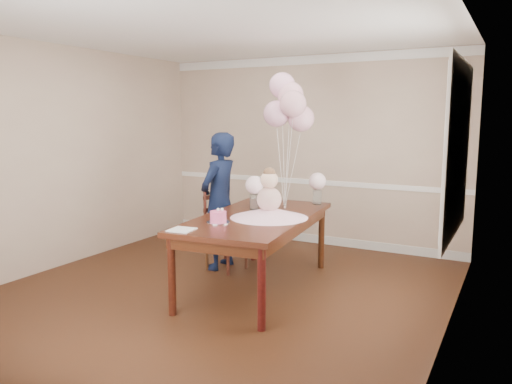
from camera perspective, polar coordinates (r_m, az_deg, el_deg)
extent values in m
cube|color=black|center=(5.35, -4.57, -11.52)|extent=(4.50, 5.00, 0.00)
cube|color=white|center=(5.10, -4.95, 18.30)|extent=(4.50, 5.00, 0.02)
cube|color=tan|center=(7.27, 6.01, 4.71)|extent=(4.50, 0.02, 2.70)
cube|color=tan|center=(6.54, -21.59, 3.72)|extent=(0.02, 5.00, 2.70)
cube|color=tan|center=(4.28, 21.51, 1.44)|extent=(0.02, 5.00, 2.70)
cube|color=white|center=(7.30, 5.93, 1.18)|extent=(4.50, 0.02, 0.07)
cube|color=white|center=(7.29, 6.14, 14.80)|extent=(4.50, 0.02, 0.12)
cube|color=silver|center=(7.46, 5.83, -5.23)|extent=(4.50, 0.02, 0.12)
cube|color=white|center=(4.76, 22.09, 4.50)|extent=(0.02, 1.66, 1.56)
cube|color=white|center=(4.76, 21.88, 4.51)|extent=(0.01, 1.50, 1.40)
cube|color=black|center=(5.30, 0.09, -2.98)|extent=(1.27, 2.23, 0.05)
cube|color=black|center=(5.31, 0.09, -3.83)|extent=(1.16, 2.12, 0.11)
cylinder|color=black|center=(4.75, -9.61, -9.48)|extent=(0.08, 0.08, 0.75)
cylinder|color=black|center=(4.36, 0.64, -11.02)|extent=(0.08, 0.08, 0.75)
cylinder|color=black|center=(6.44, -0.28, -4.54)|extent=(0.08, 0.08, 0.75)
cylinder|color=black|center=(6.16, 7.48, -5.23)|extent=(0.08, 0.08, 0.75)
cone|color=#FFBBD7|center=(5.17, 1.51, -2.35)|extent=(0.89, 0.89, 0.11)
sphere|color=pink|center=(5.15, 1.51, -0.84)|extent=(0.26, 0.26, 0.26)
sphere|color=beige|center=(5.12, 1.52, 1.41)|extent=(0.18, 0.18, 0.18)
sphere|color=brown|center=(5.11, 1.53, 2.12)|extent=(0.13, 0.13, 0.13)
cylinder|color=silver|center=(4.95, -4.33, -3.46)|extent=(0.26, 0.26, 0.01)
cylinder|color=#EC4A8A|center=(4.94, -4.34, -2.81)|extent=(0.18, 0.18, 0.11)
sphere|color=silver|center=(4.92, -4.35, -2.02)|extent=(0.03, 0.03, 0.03)
sphere|color=white|center=(4.93, -3.90, -2.00)|extent=(0.03, 0.03, 0.03)
cylinder|color=silver|center=(5.63, -0.18, -1.13)|extent=(0.12, 0.12, 0.17)
sphere|color=#F9D1D8|center=(5.60, -0.18, 0.82)|extent=(0.20, 0.20, 0.20)
cylinder|color=silver|center=(5.99, 7.00, -0.59)|extent=(0.12, 0.12, 0.17)
sphere|color=#FFD5DC|center=(5.97, 7.03, 1.24)|extent=(0.20, 0.20, 0.20)
cube|color=white|center=(4.66, -8.47, -4.28)|extent=(0.23, 0.23, 0.01)
cylinder|color=#B4B4B8|center=(5.79, 3.28, -1.61)|extent=(0.05, 0.05, 0.02)
sphere|color=#D899B5|center=(5.74, 2.35, 8.92)|extent=(0.30, 0.30, 0.30)
sphere|color=#E09EAE|center=(5.62, 4.25, 10.01)|extent=(0.30, 0.30, 0.30)
sphere|color=#F5AEC3|center=(5.80, 3.95, 11.02)|extent=(0.30, 0.30, 0.30)
sphere|color=#FFB4D9|center=(5.86, 3.01, 12.05)|extent=(0.30, 0.30, 0.30)
sphere|color=#DF9EB1|center=(5.73, 5.18, 8.36)|extent=(0.30, 0.30, 0.30)
cylinder|color=white|center=(5.75, 2.82, 2.83)|extent=(0.10, 0.01, 0.89)
cylinder|color=white|center=(5.68, 3.75, 3.30)|extent=(0.11, 0.05, 1.00)
cylinder|color=silver|center=(5.77, 3.60, 3.91)|extent=(0.01, 0.10, 1.11)
cylinder|color=white|center=(5.79, 3.14, 4.47)|extent=(0.10, 0.10, 1.21)
cylinder|color=white|center=(5.75, 4.21, 2.55)|extent=(0.14, 0.09, 0.83)
cube|color=#3D1F10|center=(6.04, -3.40, -4.98)|extent=(0.47, 0.47, 0.05)
cylinder|color=#391F0F|center=(6.09, -5.64, -7.04)|extent=(0.04, 0.04, 0.40)
cylinder|color=#39170F|center=(5.87, -3.22, -7.61)|extent=(0.04, 0.04, 0.40)
cylinder|color=#3C1610|center=(6.33, -3.54, -6.41)|extent=(0.04, 0.04, 0.40)
cylinder|color=#38190F|center=(6.12, -1.14, -6.92)|extent=(0.04, 0.04, 0.40)
cylinder|color=#38140F|center=(5.99, -5.84, -2.47)|extent=(0.04, 0.04, 0.52)
cylinder|color=#3C1910|center=(6.23, -3.71, -2.01)|extent=(0.04, 0.04, 0.52)
cube|color=#39130F|center=(6.13, -4.74, -3.27)|extent=(0.09, 0.37, 0.05)
cube|color=black|center=(6.10, -4.76, -1.89)|extent=(0.09, 0.37, 0.05)
cube|color=black|center=(6.07, -4.78, -0.50)|extent=(0.09, 0.37, 0.05)
imported|color=black|center=(6.05, -4.22, -1.03)|extent=(0.42, 0.62, 1.66)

